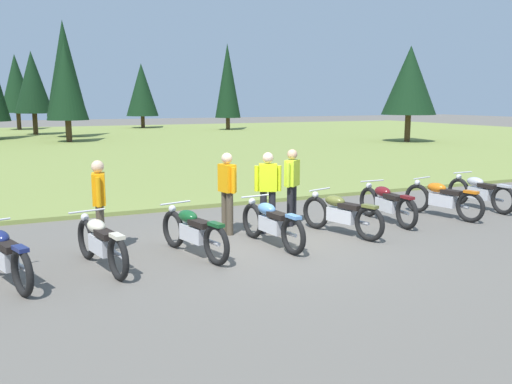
# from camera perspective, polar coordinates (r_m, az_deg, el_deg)

# --- Properties ---
(ground_plane) EXTENTS (140.00, 140.00, 0.00)m
(ground_plane) POSITION_cam_1_polar(r_m,az_deg,el_deg) (10.44, 1.36, -5.38)
(ground_plane) COLOR #605B54
(grass_moorland) EXTENTS (80.00, 44.00, 0.10)m
(grass_moorland) POSITION_cam_1_polar(r_m,az_deg,el_deg) (35.15, -17.11, 4.93)
(grass_moorland) COLOR olive
(grass_moorland) RESTS_ON ground
(motorcycle_navy) EXTENTS (0.87, 2.02, 0.88)m
(motorcycle_navy) POSITION_cam_1_polar(r_m,az_deg,el_deg) (8.89, -24.98, -6.08)
(motorcycle_navy) COLOR black
(motorcycle_navy) RESTS_ON ground
(motorcycle_cream) EXTENTS (0.72, 2.07, 0.88)m
(motorcycle_cream) POSITION_cam_1_polar(r_m,az_deg,el_deg) (9.13, -16.04, -5.14)
(motorcycle_cream) COLOR black
(motorcycle_cream) RESTS_ON ground
(motorcycle_british_green) EXTENTS (0.77, 2.06, 0.88)m
(motorcycle_british_green) POSITION_cam_1_polar(r_m,az_deg,el_deg) (9.57, -6.63, -4.14)
(motorcycle_british_green) COLOR black
(motorcycle_british_green) RESTS_ON ground
(motorcycle_sky_blue) EXTENTS (0.63, 2.10, 0.88)m
(motorcycle_sky_blue) POSITION_cam_1_polar(r_m,az_deg,el_deg) (10.15, 1.64, -3.27)
(motorcycle_sky_blue) COLOR black
(motorcycle_sky_blue) RESTS_ON ground
(motorcycle_olive) EXTENTS (0.84, 2.04, 0.88)m
(motorcycle_olive) POSITION_cam_1_polar(r_m,az_deg,el_deg) (11.11, 8.95, -2.25)
(motorcycle_olive) COLOR black
(motorcycle_olive) RESTS_ON ground
(motorcycle_maroon) EXTENTS (0.62, 2.10, 0.88)m
(motorcycle_maroon) POSITION_cam_1_polar(r_m,az_deg,el_deg) (12.41, 13.61, -1.15)
(motorcycle_maroon) COLOR black
(motorcycle_maroon) RESTS_ON ground
(motorcycle_orange) EXTENTS (0.75, 2.06, 0.88)m
(motorcycle_orange) POSITION_cam_1_polar(r_m,az_deg,el_deg) (13.35, 19.05, -0.66)
(motorcycle_orange) COLOR black
(motorcycle_orange) RESTS_ON ground
(motorcycle_silver) EXTENTS (0.62, 2.10, 0.88)m
(motorcycle_silver) POSITION_cam_1_polar(r_m,az_deg,el_deg) (14.65, 22.52, 0.01)
(motorcycle_silver) COLOR black
(motorcycle_silver) RESTS_ON ground
(rider_in_hivis_vest) EXTENTS (0.28, 0.54, 1.67)m
(rider_in_hivis_vest) POSITION_cam_1_polar(r_m,az_deg,el_deg) (9.99, -16.19, -0.89)
(rider_in_hivis_vest) COLOR #4C4233
(rider_in_hivis_vest) RESTS_ON ground
(rider_near_row_end) EXTENTS (0.29, 0.54, 1.67)m
(rider_near_row_end) POSITION_cam_1_polar(r_m,az_deg,el_deg) (10.93, -3.06, 0.38)
(rider_near_row_end) COLOR #4C4233
(rider_near_row_end) RESTS_ON ground
(rider_checking_bike) EXTENTS (0.52, 0.34, 1.67)m
(rider_checking_bike) POSITION_cam_1_polar(r_m,az_deg,el_deg) (11.00, 1.26, 0.45)
(rider_checking_bike) COLOR black
(rider_checking_bike) RESTS_ON ground
(rider_with_back_turned) EXTENTS (0.45, 0.40, 1.67)m
(rider_with_back_turned) POSITION_cam_1_polar(r_m,az_deg,el_deg) (11.71, 3.81, 1.00)
(rider_with_back_turned) COLOR black
(rider_with_back_turned) RESTS_ON ground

